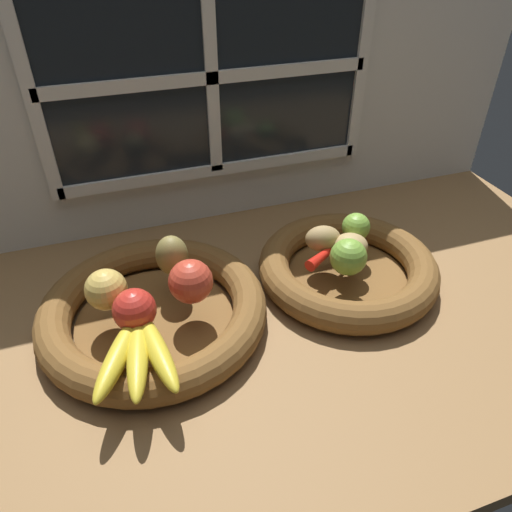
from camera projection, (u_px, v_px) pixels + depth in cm
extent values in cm
cube|color=olive|center=(259.00, 298.00, 87.59)|extent=(140.00, 90.00, 3.00)
cube|color=silver|center=(209.00, 92.00, 93.20)|extent=(140.00, 3.00, 55.00)
cube|color=black|center=(211.00, 77.00, 89.67)|extent=(64.00, 0.80, 38.00)
cube|color=white|center=(212.00, 77.00, 89.22)|extent=(2.40, 1.20, 38.00)
cube|color=white|center=(212.00, 77.00, 89.22)|extent=(64.00, 1.20, 2.40)
cube|color=white|center=(30.00, 95.00, 80.85)|extent=(2.40, 1.20, 40.40)
cube|color=white|center=(362.00, 63.00, 97.58)|extent=(2.40, 1.20, 40.40)
cube|color=white|center=(217.00, 169.00, 100.50)|extent=(64.00, 1.20, 2.40)
cylinder|color=brown|center=(155.00, 320.00, 80.11)|extent=(26.40, 26.40, 1.00)
torus|color=brown|center=(154.00, 310.00, 78.72)|extent=(37.88, 37.88, 5.69)
cylinder|color=brown|center=(346.00, 277.00, 89.55)|extent=(22.64, 22.64, 1.00)
torus|color=brown|center=(347.00, 267.00, 88.16)|extent=(33.30, 33.30, 5.69)
sphere|color=#CC422D|center=(191.00, 281.00, 74.65)|extent=(7.15, 7.15, 7.15)
sphere|color=#DBB756|center=(106.00, 290.00, 73.48)|extent=(6.60, 6.60, 6.60)
sphere|color=red|center=(134.00, 310.00, 69.82)|extent=(6.52, 6.52, 6.52)
ellipsoid|color=olive|center=(172.00, 255.00, 80.13)|extent=(5.69, 5.75, 7.27)
ellipsoid|color=gold|center=(119.00, 354.00, 65.20)|extent=(10.14, 16.21, 2.98)
ellipsoid|color=gold|center=(138.00, 354.00, 65.24)|extent=(5.53, 16.90, 2.98)
ellipsoid|color=gold|center=(156.00, 349.00, 65.91)|extent=(5.50, 16.90, 2.98)
sphere|color=brown|center=(139.00, 313.00, 71.84)|extent=(2.68, 2.68, 2.68)
ellipsoid|color=tan|center=(351.00, 245.00, 85.25)|extent=(7.71, 7.31, 4.12)
ellipsoid|color=#A38451|center=(323.00, 239.00, 86.37)|extent=(7.42, 6.09, 4.82)
sphere|color=#7AAD3D|center=(348.00, 257.00, 80.51)|extent=(6.39, 6.39, 6.39)
sphere|color=#7AAD3D|center=(356.00, 227.00, 89.08)|extent=(5.32, 5.32, 5.32)
cone|color=red|center=(334.00, 249.00, 86.07)|extent=(13.77, 9.40, 2.15)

